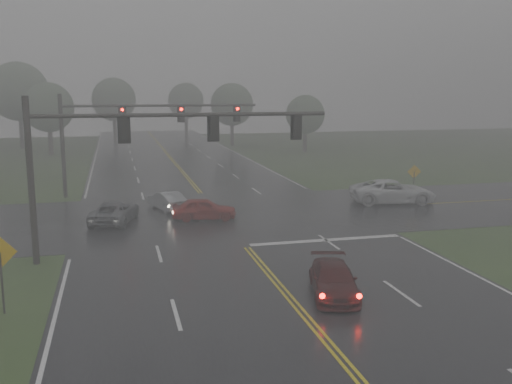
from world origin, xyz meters
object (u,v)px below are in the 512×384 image
object	(u,v)px
sedan_red	(204,220)
signal_gantry_near	(128,145)
sedan_maroon	(333,295)
car_grey	(115,223)
pickup_white	(392,203)
signal_gantry_far	(126,124)
sedan_silver	(167,210)

from	to	relation	value
sedan_red	signal_gantry_near	distance (m)	10.18
sedan_maroon	signal_gantry_near	xyz separation A→B (m)	(-7.57, 7.26, 5.48)
sedan_maroon	sedan_red	bearing A→B (deg)	115.90
car_grey	signal_gantry_near	size ratio (longest dim) A/B	0.33
sedan_red	pickup_white	xyz separation A→B (m)	(13.98, 1.99, 0.00)
sedan_red	signal_gantry_far	size ratio (longest dim) A/B	0.27
sedan_maroon	signal_gantry_far	bearing A→B (deg)	120.93
signal_gantry_near	sedan_silver	bearing A→B (deg)	76.29
sedan_silver	signal_gantry_far	world-z (taller)	signal_gantry_far
sedan_silver	car_grey	bearing A→B (deg)	22.13
sedan_silver	signal_gantry_far	distance (m)	8.83
signal_gantry_far	sedan_red	bearing A→B (deg)	-66.70
sedan_maroon	pickup_white	world-z (taller)	pickup_white
sedan_maroon	signal_gantry_near	size ratio (longest dim) A/B	0.30
sedan_red	sedan_silver	xyz separation A→B (m)	(-1.99, 3.60, 0.00)
car_grey	signal_gantry_near	world-z (taller)	signal_gantry_near
sedan_silver	signal_gantry_near	size ratio (longest dim) A/B	0.26
sedan_red	signal_gantry_far	world-z (taller)	signal_gantry_far
pickup_white	sedan_silver	bearing A→B (deg)	94.22
sedan_maroon	signal_gantry_far	world-z (taller)	signal_gantry_far
sedan_red	pickup_white	bearing A→B (deg)	-73.91
sedan_maroon	signal_gantry_near	distance (m)	11.84
car_grey	pickup_white	xyz separation A→B (m)	(19.44, 1.48, 0.00)
pickup_white	sedan_red	bearing A→B (deg)	108.06
sedan_silver	sedan_red	bearing A→B (deg)	99.35
sedan_red	car_grey	distance (m)	5.48
sedan_silver	pickup_white	xyz separation A→B (m)	(15.98, -1.61, 0.00)
sedan_maroon	pickup_white	size ratio (longest dim) A/B	0.70
sedan_maroon	sedan_red	xyz separation A→B (m)	(-2.94, 14.47, 0.00)
sedan_silver	pickup_white	world-z (taller)	pickup_white
sedan_maroon	sedan_silver	xyz separation A→B (m)	(-4.94, 18.07, 0.00)
sedan_red	pickup_white	size ratio (longest dim) A/B	0.67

